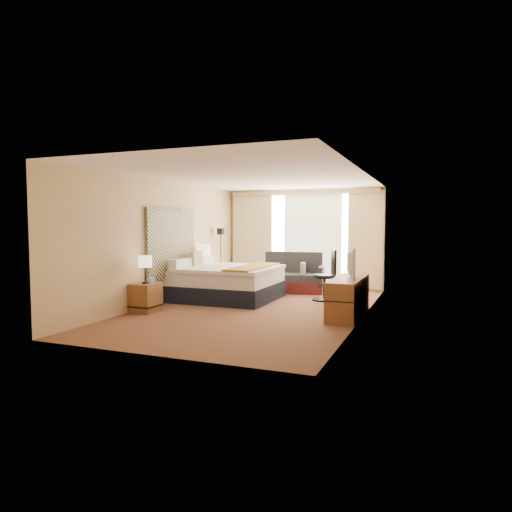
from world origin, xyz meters
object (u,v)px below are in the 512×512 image
at_px(media_dresser, 348,297).
at_px(lamp_left, 145,262).
at_px(loveseat, 292,279).
at_px(desk_chair, 327,278).
at_px(nightstand_left, 146,297).
at_px(floor_lamp, 221,246).
at_px(television, 347,262).
at_px(bed, 226,282).
at_px(nightstand_right, 207,282).
at_px(lamp_right, 204,250).

height_order(media_dresser, lamp_left, lamp_left).
xyz_separation_m(loveseat, desk_chair, (1.10, -0.98, 0.18)).
distance_m(nightstand_left, loveseat, 4.00).
height_order(loveseat, lamp_left, lamp_left).
height_order(floor_lamp, television, floor_lamp).
bearing_deg(bed, loveseat, 57.50).
bearing_deg(floor_lamp, nightstand_left, -89.49).
relative_size(nightstand_right, desk_chair, 0.49).
bearing_deg(floor_lamp, lamp_right, -90.08).
relative_size(nightstand_left, television, 0.58).
relative_size(nightstand_left, nightstand_right, 1.00).
bearing_deg(television, loveseat, 24.62).
distance_m(nightstand_right, bed, 1.01).
relative_size(media_dresser, television, 1.89).
bearing_deg(lamp_left, floor_lamp, 91.36).
bearing_deg(loveseat, desk_chair, -50.87).
xyz_separation_m(bed, floor_lamp, (-0.84, 1.45, 0.73)).
xyz_separation_m(lamp_left, lamp_right, (-0.08, 2.50, 0.09)).
distance_m(media_dresser, desk_chair, 1.69).
relative_size(nightstand_left, desk_chair, 0.49).
bearing_deg(television, media_dresser, -169.42).
xyz_separation_m(media_dresser, lamp_right, (-3.73, 1.38, 0.70)).
bearing_deg(lamp_right, loveseat, 30.56).
relative_size(nightstand_left, loveseat, 0.33).
bearing_deg(nightstand_right, lamp_right, -114.50).
bearing_deg(lamp_right, desk_chair, 2.59).
relative_size(media_dresser, lamp_right, 2.79).
relative_size(nightstand_right, lamp_right, 0.85).
bearing_deg(media_dresser, television, 112.97).
distance_m(nightstand_left, floor_lamp, 3.45).
relative_size(floor_lamp, lamp_left, 2.96).
distance_m(desk_chair, television, 1.63).
relative_size(bed, television, 2.28).
relative_size(floor_lamp, television, 1.66).
distance_m(media_dresser, floor_lamp, 4.45).
bearing_deg(loveseat, television, -62.28).
bearing_deg(media_dresser, nightstand_right, 158.60).
bearing_deg(nightstand_left, floor_lamp, 90.51).
bearing_deg(bed, desk_chair, 17.20).
xyz_separation_m(desk_chair, lamp_left, (-2.91, -2.64, 0.46)).
height_order(nightstand_left, television, television).
relative_size(lamp_left, lamp_right, 0.83).
height_order(nightstand_left, floor_lamp, floor_lamp).
height_order(desk_chair, lamp_left, desk_chair).
bearing_deg(bed, lamp_right, 147.68).
distance_m(loveseat, lamp_right, 2.31).
xyz_separation_m(lamp_left, television, (3.60, 1.24, 0.01)).
bearing_deg(lamp_left, desk_chair, 42.21).
distance_m(nightstand_left, television, 3.90).
relative_size(nightstand_right, media_dresser, 0.31).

